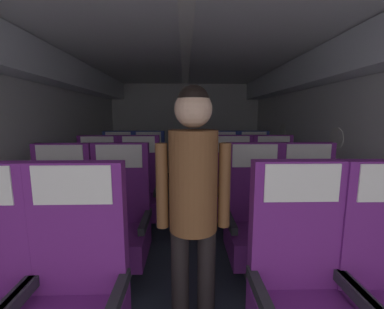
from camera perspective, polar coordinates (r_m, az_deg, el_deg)
name	(u,v)px	position (r m, az deg, el deg)	size (l,w,h in m)	color
ground	(187,233)	(3.15, -1.24, -17.72)	(3.79, 6.84, 0.02)	#2D3342
fuselage_shell	(186,100)	(3.11, -1.36, 12.52)	(3.67, 6.49, 2.22)	silver
seat_a_left_aisle	(72,302)	(1.55, -25.90, -28.32)	(0.52, 0.50, 1.17)	#38383D
seat_a_right_window	(303,296)	(1.57, 24.23, -27.70)	(0.52, 0.50, 1.17)	#38383D
seat_b_left_window	(60,225)	(2.44, -28.20, -14.21)	(0.52, 0.50, 1.17)	#38383D
seat_b_left_aisle	(119,224)	(2.28, -16.42, -15.12)	(0.52, 0.50, 1.17)	#38383D
seat_b_right_aisle	(309,222)	(2.45, 25.38, -13.93)	(0.52, 0.50, 1.17)	#38383D
seat_b_right_window	(255,223)	(2.29, 14.39, -15.02)	(0.52, 0.50, 1.17)	#38383D
seat_c_left_window	(98,193)	(3.21, -20.97, -8.29)	(0.52, 0.50, 1.17)	#38383D
seat_c_left_aisle	(139,192)	(3.10, -12.17, -8.52)	(0.52, 0.50, 1.17)	#38383D
seat_c_right_aisle	(274,192)	(3.21, 18.37, -8.16)	(0.52, 0.50, 1.17)	#38383D
seat_c_right_window	(234,192)	(3.10, 9.64, -8.43)	(0.52, 0.50, 1.17)	#38383D
seat_d_left_window	(118,175)	(4.05, -16.65, -4.61)	(0.52, 0.50, 1.17)	#38383D
seat_d_left_aisle	(149,175)	(3.96, -9.96, -4.67)	(0.52, 0.50, 1.17)	#38383D
seat_d_right_aisle	(254,175)	(4.04, 14.17, -4.52)	(0.52, 0.50, 1.17)	#38383D
seat_d_right_window	(223,175)	(3.94, 7.25, -4.66)	(0.52, 0.50, 1.17)	#38383D
flight_attendant	(193,192)	(1.44, 0.29, -8.74)	(0.43, 0.28, 1.57)	black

